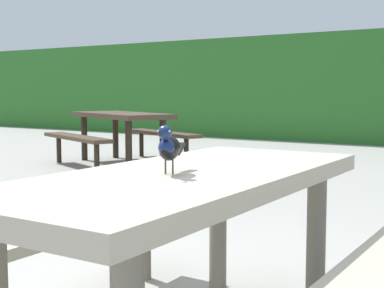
# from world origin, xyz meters

# --- Properties ---
(picnic_table_foreground) EXTENTS (1.71, 1.81, 0.74)m
(picnic_table_foreground) POSITION_xyz_m (0.39, 0.09, 0.56)
(picnic_table_foreground) COLOR #B2A893
(picnic_table_foreground) RESTS_ON ground
(bird_grackle) EXTENTS (0.13, 0.28, 0.18)m
(bird_grackle) POSITION_xyz_m (0.38, -0.03, 0.84)
(bird_grackle) COLOR black
(bird_grackle) RESTS_ON picnic_table_foreground
(picnic_table_far_centre) EXTENTS (2.21, 2.19, 0.74)m
(picnic_table_far_centre) POSITION_xyz_m (-3.73, 4.51, 0.56)
(picnic_table_far_centre) COLOR #473828
(picnic_table_far_centre) RESTS_ON ground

